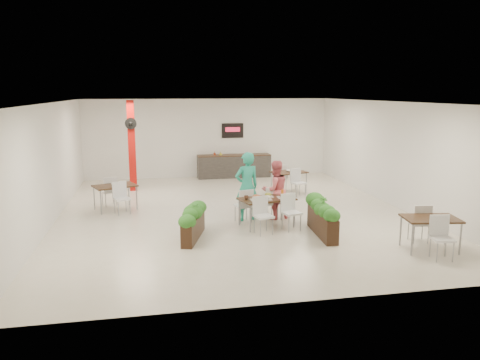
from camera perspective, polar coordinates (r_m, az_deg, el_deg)
name	(u,v)px	position (r m, az deg, el deg)	size (l,w,h in m)	color
ground	(235,213)	(13.73, -0.64, -4.01)	(12.00, 12.00, 0.00)	beige
room_shell	(235,145)	(13.36, -0.66, 4.34)	(10.10, 12.10, 3.22)	white
red_column	(132,145)	(16.96, -13.05, 4.21)	(0.40, 0.41, 3.20)	#AC100B
service_counter	(234,165)	(19.25, -0.75, 1.79)	(3.00, 0.64, 2.20)	#2A2826
main_table	(266,202)	(12.29, 3.25, -2.75)	(1.56, 1.86, 0.92)	black
diner_man	(247,186)	(12.76, 0.84, -0.80)	(0.69, 0.45, 1.89)	teal
diner_woman	(275,190)	(12.97, 4.30, -1.21)	(0.80, 0.62, 1.64)	#F36C77
planter_left	(193,219)	(11.32, -5.74, -4.77)	(0.78, 1.64, 0.88)	black
planter_right	(322,216)	(11.72, 10.02, -4.31)	(0.51, 1.85, 0.96)	black
side_table_a	(115,189)	(14.44, -14.99, -1.08)	(1.40, 1.66, 0.92)	black
side_table_b	(289,175)	(16.39, 5.98, 0.61)	(1.32, 1.67, 0.92)	black
side_table_c	(431,223)	(11.26, 22.21, -4.89)	(1.29, 1.67, 0.92)	black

